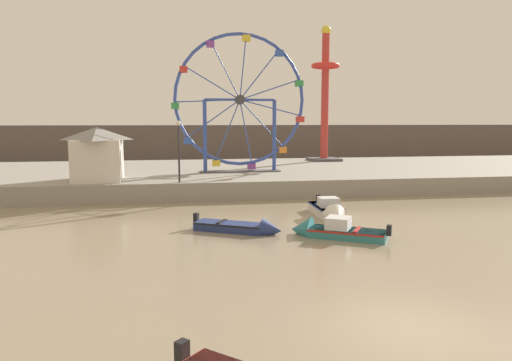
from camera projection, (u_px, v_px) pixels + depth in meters
The scene contains 10 objects.
ground_plane at pixel (412, 329), 11.65m from camera, with size 240.00×240.00×0.00m, color gray.
quay_promenade at pixel (243, 175), 39.29m from camera, with size 110.00×18.17×1.15m, color gray.
distant_town_skyline at pixel (219, 144), 58.16m from camera, with size 140.00×3.00×4.40m, color #564C47.
motorboat_teal_painted at pixel (330, 231), 20.87m from camera, with size 4.12×3.18×1.29m.
motorboat_white_red_stripe at pixel (330, 211), 25.11m from camera, with size 1.35×4.03×1.32m.
motorboat_navy_blue at pixel (244, 228), 21.67m from camera, with size 3.99×2.87×1.02m.
ferris_wheel_blue_frame at pixel (240, 103), 35.65m from camera, with size 9.81×1.20×10.11m.
drop_tower_red_tower at pixel (325, 95), 45.57m from camera, with size 2.80×2.80×12.48m.
carnival_booth_white_ticket at pixel (98, 153), 30.83m from camera, with size 3.35×3.97×3.38m.
promenade_lamp_near at pixel (179, 142), 29.76m from camera, with size 0.32×0.32×3.78m.
Camera 1 is at (-5.57, -10.33, 4.94)m, focal length 34.21 mm.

